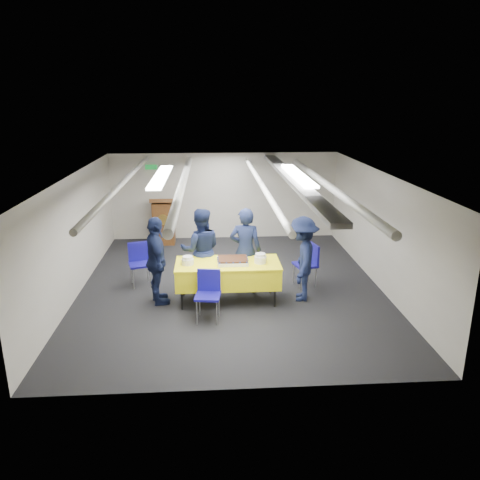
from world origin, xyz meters
name	(u,v)px	position (x,y,z in m)	size (l,w,h in m)	color
ground	(231,286)	(0.00, 0.00, 0.00)	(7.00, 7.00, 0.00)	black
room_shell	(234,195)	(0.09, 0.41, 1.81)	(6.00, 7.00, 2.30)	beige
serving_table	(228,273)	(-0.08, -0.69, 0.56)	(1.93, 0.88, 0.77)	black
sheet_cake	(233,261)	(0.01, -0.73, 0.82)	(0.57, 0.44, 0.10)	white
plate_stack_left	(188,261)	(-0.82, -0.74, 0.84)	(0.22, 0.22, 0.16)	white
plate_stack_right	(260,258)	(0.52, -0.74, 0.85)	(0.23, 0.23, 0.18)	white
podium	(164,221)	(-1.60, 3.05, 0.61)	(0.62, 0.53, 1.25)	brown
chair_near	(208,290)	(-0.45, -1.39, 0.53)	(0.47, 0.47, 0.87)	gray
chair_right	(309,261)	(1.59, -0.02, 0.53)	(0.50, 0.50, 0.87)	gray
chair_left	(139,259)	(-1.85, 0.28, 0.53)	(0.52, 0.52, 0.87)	gray
sailor_a	(245,250)	(0.28, -0.24, 0.85)	(0.62, 0.41, 1.70)	black
sailor_b	(201,250)	(-0.59, -0.11, 0.83)	(0.81, 0.63, 1.66)	black
sailor_c	(157,261)	(-1.39, -0.69, 0.83)	(0.97, 0.40, 1.65)	black
sailor_d	(302,259)	(1.31, -0.68, 0.81)	(1.04, 0.60, 1.61)	black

